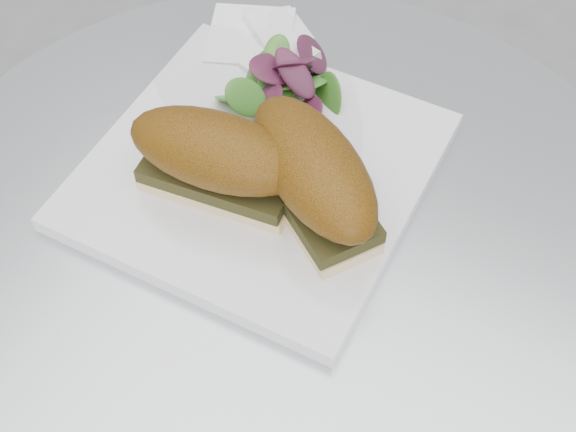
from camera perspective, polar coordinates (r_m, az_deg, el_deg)
name	(u,v)px	position (r m, az deg, el deg)	size (l,w,h in m)	color
table	(281,372)	(0.90, -0.52, -11.01)	(0.70, 0.70, 0.73)	silver
plate	(258,170)	(0.72, -2.14, 3.27)	(0.28, 0.28, 0.02)	silver
sandwich_left	(217,158)	(0.67, -5.11, 4.16)	(0.16, 0.09, 0.08)	#DCB789
sandwich_right	(313,174)	(0.66, 1.78, 3.02)	(0.18, 0.16, 0.08)	#DCB789
salad	(278,76)	(0.76, -0.74, 9.93)	(0.11, 0.11, 0.05)	#41882C
napkin	(263,55)	(0.83, -1.77, 11.37)	(0.11, 0.11, 0.02)	white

